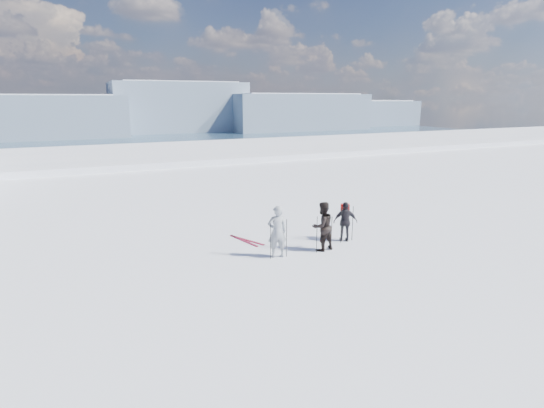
{
  "coord_description": "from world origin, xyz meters",
  "views": [
    {
      "loc": [
        -7.59,
        -10.37,
        5.22
      ],
      "look_at": [
        -1.4,
        3.0,
        1.55
      ],
      "focal_mm": 28.0,
      "sensor_mm": 36.0,
      "label": 1
    }
  ],
  "objects_px": {
    "skier_grey": "(277,232)",
    "skis_loose": "(245,240)",
    "skier_dark": "(322,226)",
    "skier_pack": "(345,222)"
  },
  "relations": [
    {
      "from": "skier_grey",
      "to": "skis_loose",
      "type": "xyz_separation_m",
      "value": [
        -0.37,
        2.02,
        -0.88
      ]
    },
    {
      "from": "skier_grey",
      "to": "skis_loose",
      "type": "height_order",
      "value": "skier_grey"
    },
    {
      "from": "skis_loose",
      "to": "skier_dark",
      "type": "bearing_deg",
      "value": -44.69
    },
    {
      "from": "skis_loose",
      "to": "skier_grey",
      "type": "bearing_deg",
      "value": -79.7
    },
    {
      "from": "skier_pack",
      "to": "skier_dark",
      "type": "bearing_deg",
      "value": 47.44
    },
    {
      "from": "skis_loose",
      "to": "skier_pack",
      "type": "bearing_deg",
      "value": -25.1
    },
    {
      "from": "skier_dark",
      "to": "skis_loose",
      "type": "distance_m",
      "value": 3.07
    },
    {
      "from": "skier_dark",
      "to": "skier_pack",
      "type": "relative_size",
      "value": 1.16
    },
    {
      "from": "skier_grey",
      "to": "skis_loose",
      "type": "bearing_deg",
      "value": -69.78
    },
    {
      "from": "skier_grey",
      "to": "skier_dark",
      "type": "height_order",
      "value": "skier_grey"
    }
  ]
}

